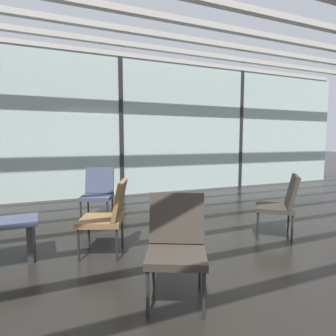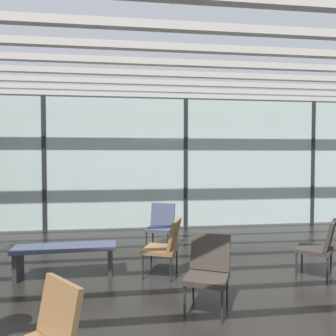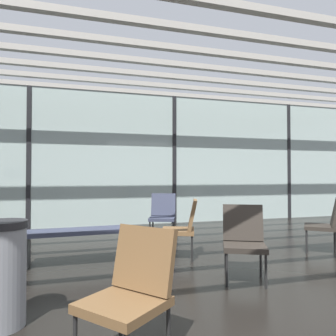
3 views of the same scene
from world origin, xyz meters
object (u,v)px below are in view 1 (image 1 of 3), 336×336
Objects in this scene: parked_airplane at (119,127)px; lounge_chair_4 at (109,213)px; lounge_chair_3 at (98,190)px; lounge_chair_6 at (176,240)px; lounge_chair_2 at (282,202)px.

parked_airplane reaches higher than lounge_chair_4.
lounge_chair_3 is 1.00× the size of lounge_chair_6.
lounge_chair_4 is at bearing -71.86° from lounge_chair_3.
lounge_chair_2 and lounge_chair_3 have the same top height.
lounge_chair_2 is 1.00× the size of lounge_chair_4.
lounge_chair_6 is (-1.78, -10.38, -1.47)m from parked_airplane.
lounge_chair_4 is (-2.30, 0.33, 0.00)m from lounge_chair_2.
lounge_chair_2 is at bearing 46.90° from lounge_chair_6.
lounge_chair_4 and lounge_chair_6 have the same top height.
lounge_chair_2 is 1.00× the size of lounge_chair_3.
parked_airplane is at bearing -138.80° from lounge_chair_2.
lounge_chair_4 is 1.16m from lounge_chair_6.
lounge_chair_4 is (-2.15, -9.28, -1.47)m from parked_airplane.
parked_airplane is 10.63m from lounge_chair_6.
parked_airplane is at bearing 96.64° from lounge_chair_3.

